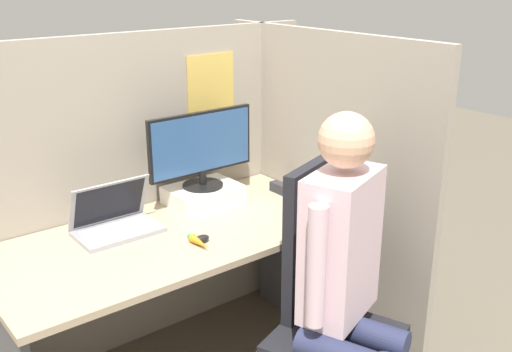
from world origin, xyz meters
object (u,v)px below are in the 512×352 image
(stapler, at_px, (282,189))
(monitor, at_px, (201,147))
(paper_box, at_px, (203,194))
(person, at_px, (347,268))
(laptop, at_px, (115,222))
(carrot_toy, at_px, (200,243))
(office_chair, at_px, (325,301))

(stapler, bearing_deg, monitor, 158.57)
(paper_box, distance_m, monitor, 0.24)
(paper_box, bearing_deg, stapler, -21.07)
(stapler, relative_size, person, 0.11)
(paper_box, height_order, laptop, laptop)
(carrot_toy, xyz_separation_m, office_chair, (0.34, -0.40, -0.21))
(monitor, bearing_deg, paper_box, -90.00)
(monitor, relative_size, office_chair, 0.52)
(office_chair, bearing_deg, stapler, 63.44)
(laptop, bearing_deg, person, -61.76)
(stapler, distance_m, office_chair, 0.77)
(stapler, bearing_deg, office_chair, -116.56)
(paper_box, bearing_deg, laptop, -173.73)
(laptop, height_order, person, person)
(monitor, height_order, stapler, monitor)
(stapler, height_order, carrot_toy, stapler)
(office_chair, bearing_deg, person, -109.88)
(paper_box, distance_m, laptop, 0.50)
(laptop, xyz_separation_m, carrot_toy, (0.21, -0.35, -0.03))
(laptop, distance_m, office_chair, 0.96)
(paper_box, relative_size, stapler, 2.37)
(person, bearing_deg, paper_box, 89.76)
(monitor, xyz_separation_m, office_chair, (0.05, -0.81, -0.48))
(carrot_toy, bearing_deg, laptop, 120.73)
(laptop, bearing_deg, office_chair, -53.84)
(paper_box, bearing_deg, carrot_toy, -125.38)
(laptop, xyz_separation_m, person, (0.49, -0.92, -0.00))
(office_chair, bearing_deg, carrot_toy, 130.35)
(monitor, relative_size, laptop, 1.58)
(carrot_toy, bearing_deg, stapler, 20.91)
(stapler, distance_m, carrot_toy, 0.72)
(laptop, bearing_deg, monitor, 6.59)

